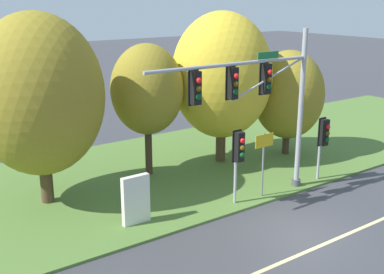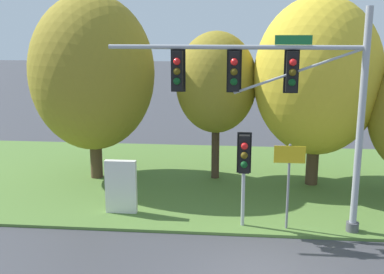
% 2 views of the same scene
% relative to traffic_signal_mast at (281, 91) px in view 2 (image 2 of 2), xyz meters
% --- Properties ---
extents(grass_verge, '(48.00, 11.50, 0.10)m').
position_rel_traffic_signal_mast_xyz_m(grass_verge, '(-0.65, 5.21, -4.55)').
color(grass_verge, '#517533').
rests_on(grass_verge, ground).
extents(traffic_signal_mast, '(7.99, 0.49, 7.03)m').
position_rel_traffic_signal_mast_xyz_m(traffic_signal_mast, '(0.00, 0.00, 0.00)').
color(traffic_signal_mast, '#9EA0A5').
rests_on(traffic_signal_mast, grass_verge).
extents(pedestrian_signal_near_kerb, '(0.46, 0.55, 3.16)m').
position_rel_traffic_signal_mast_xyz_m(pedestrian_signal_near_kerb, '(-1.07, -0.02, -2.20)').
color(pedestrian_signal_near_kerb, '#9EA0A5').
rests_on(pedestrian_signal_near_kerb, grass_verge).
extents(route_sign_post, '(0.99, 0.08, 2.83)m').
position_rel_traffic_signal_mast_xyz_m(route_sign_post, '(0.36, 0.02, -2.57)').
color(route_sign_post, slate).
rests_on(route_sign_post, grass_verge).
extents(tree_nearest_road, '(5.19, 5.19, 7.80)m').
position_rel_traffic_signal_mast_xyz_m(tree_nearest_road, '(-7.38, 4.80, 0.03)').
color(tree_nearest_road, '#4C3823').
rests_on(tree_nearest_road, grass_verge).
extents(tree_left_of_mast, '(3.39, 3.39, 6.27)m').
position_rel_traffic_signal_mast_xyz_m(tree_left_of_mast, '(-2.23, 5.21, -0.37)').
color(tree_left_of_mast, '#423021').
rests_on(tree_left_of_mast, grass_verge).
extents(tree_behind_signpost, '(5.06, 5.06, 7.66)m').
position_rel_traffic_signal_mast_xyz_m(tree_behind_signpost, '(1.83, 4.74, -0.02)').
color(tree_behind_signpost, '#4C3823').
rests_on(tree_behind_signpost, grass_verge).
extents(info_kiosk, '(1.10, 0.24, 1.90)m').
position_rel_traffic_signal_mast_xyz_m(info_kiosk, '(-5.33, 0.88, -3.56)').
color(info_kiosk, silver).
rests_on(info_kiosk, grass_verge).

